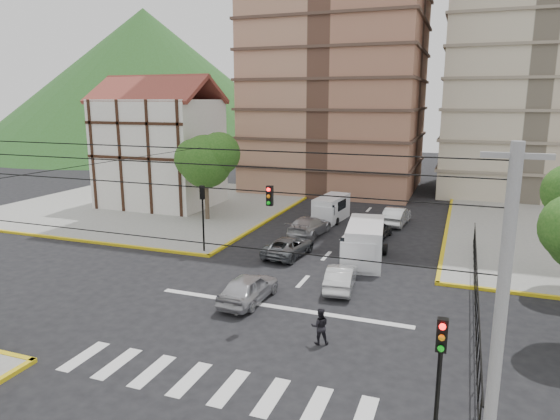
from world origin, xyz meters
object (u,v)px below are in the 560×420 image
at_px(van_right_lane, 364,244).
at_px(pedestrian_crosswalk, 320,326).
at_px(car_silver_front_left, 248,288).
at_px(van_left_lane, 331,209).
at_px(car_white_front_right, 341,277).
at_px(traffic_light_nw, 203,207).
at_px(traffic_light_se, 439,370).

bearing_deg(van_right_lane, pedestrian_crosswalk, -96.01).
bearing_deg(car_silver_front_left, van_left_lane, -85.16).
distance_m(van_right_lane, van_left_lane, 11.01).
bearing_deg(car_silver_front_left, car_white_front_right, -136.61).
relative_size(van_right_lane, van_left_lane, 1.20).
xyz_separation_m(van_left_lane, pedestrian_crosswalk, (5.11, -21.16, -0.22)).
bearing_deg(van_right_lane, van_left_lane, 107.82).
distance_m(van_right_lane, car_silver_front_left, 9.24).
bearing_deg(pedestrian_crosswalk, traffic_light_nw, -62.34).
height_order(traffic_light_nw, car_silver_front_left, traffic_light_nw).
bearing_deg(car_silver_front_left, traffic_light_nw, -43.51).
relative_size(van_left_lane, pedestrian_crosswalk, 3.03).
xyz_separation_m(traffic_light_se, car_silver_front_left, (-9.50, 9.13, -2.38)).
xyz_separation_m(van_left_lane, car_silver_front_left, (0.53, -18.13, -0.27)).
height_order(van_left_lane, car_silver_front_left, van_left_lane).
xyz_separation_m(traffic_light_nw, pedestrian_crosswalk, (10.68, -9.50, -2.33)).
bearing_deg(van_right_lane, car_white_front_right, -101.27).
bearing_deg(car_white_front_right, traffic_light_nw, -23.92).
bearing_deg(van_left_lane, car_silver_front_left, -82.03).
height_order(traffic_light_nw, pedestrian_crosswalk, traffic_light_nw).
relative_size(traffic_light_nw, van_right_lane, 0.77).
relative_size(traffic_light_se, van_left_lane, 0.93).
distance_m(van_right_lane, pedestrian_crosswalk, 11.24).
bearing_deg(pedestrian_crosswalk, van_left_lane, -97.12).
xyz_separation_m(traffic_light_se, pedestrian_crosswalk, (-4.92, 6.10, -2.33)).
bearing_deg(car_silver_front_left, pedestrian_crosswalk, 149.72).
xyz_separation_m(traffic_light_se, van_left_lane, (-10.03, 27.26, -2.11)).
bearing_deg(van_left_lane, traffic_light_nw, -109.25).
height_order(traffic_light_nw, van_right_lane, traffic_light_nw).
xyz_separation_m(car_silver_front_left, car_white_front_right, (3.94, 3.33, -0.07)).
xyz_separation_m(traffic_light_nw, car_white_front_right, (10.04, -3.14, -2.45)).
bearing_deg(car_white_front_right, van_left_lane, -79.76).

